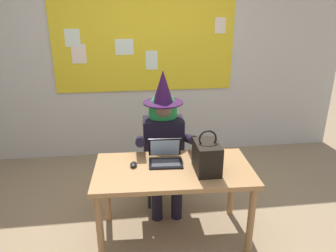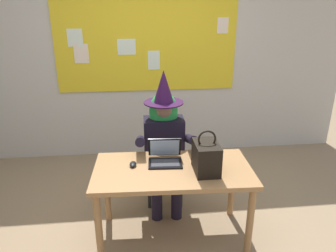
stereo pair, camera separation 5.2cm
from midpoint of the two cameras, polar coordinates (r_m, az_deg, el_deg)
name	(u,v)px [view 2 (the right image)]	position (r m, az deg, el deg)	size (l,w,h in m)	color
ground_plane	(160,233)	(3.25, -0.98, -18.58)	(24.00, 24.00, 0.00)	#937A5B
wall_back_bulletin	(147,55)	(4.43, -3.37, 12.61)	(5.63, 2.11, 2.84)	beige
desk_main	(173,177)	(2.87, 1.37, -9.18)	(1.41, 0.77, 0.72)	#A37547
chair_at_desk	(164,156)	(3.56, -0.36, -5.38)	(0.44, 0.44, 0.89)	black
person_costumed	(164,136)	(3.33, -0.23, -1.76)	(0.60, 0.67, 1.46)	black
laptop	(165,157)	(2.91, -0.03, -5.56)	(0.32, 0.28, 0.21)	black
computer_mouse	(133,164)	(2.86, -5.75, -6.80)	(0.06, 0.10, 0.03)	black
handbag	(206,157)	(2.74, 7.37, -5.53)	(0.20, 0.30, 0.38)	black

